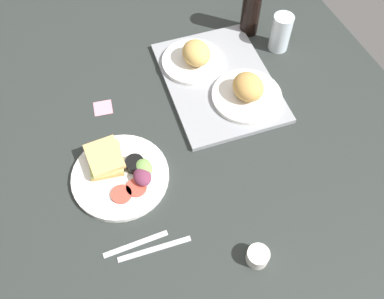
# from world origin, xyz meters

# --- Properties ---
(ground_plane) EXTENTS (1.90, 1.50, 0.03)m
(ground_plane) POSITION_xyz_m (0.00, 0.00, -0.01)
(ground_plane) COLOR #282D2B
(serving_tray) EXTENTS (0.47, 0.36, 0.02)m
(serving_tray) POSITION_xyz_m (-0.21, 0.22, 0.01)
(serving_tray) COLOR gray
(serving_tray) RESTS_ON ground_plane
(bread_plate_near) EXTENTS (0.20, 0.20, 0.08)m
(bread_plate_near) POSITION_xyz_m (-0.31, 0.17, 0.05)
(bread_plate_near) COLOR white
(bread_plate_near) RESTS_ON serving_tray
(bread_plate_far) EXTENTS (0.22, 0.22, 0.09)m
(bread_plate_far) POSITION_xyz_m (-0.11, 0.27, 0.04)
(bread_plate_far) COLOR white
(bread_plate_far) RESTS_ON serving_tray
(plate_with_salad) EXTENTS (0.27, 0.27, 0.05)m
(plate_with_salad) POSITION_xyz_m (0.00, -0.18, 0.02)
(plate_with_salad) COLOR white
(plate_with_salad) RESTS_ON ground_plane
(drinking_glass) EXTENTS (0.07, 0.07, 0.13)m
(drinking_glass) POSITION_xyz_m (-0.28, 0.47, 0.06)
(drinking_glass) COLOR silver
(drinking_glass) RESTS_ON ground_plane
(soda_bottle) EXTENTS (0.06, 0.06, 0.20)m
(soda_bottle) POSITION_xyz_m (-0.40, 0.41, 0.10)
(soda_bottle) COLOR black
(soda_bottle) RESTS_ON ground_plane
(espresso_cup) EXTENTS (0.06, 0.06, 0.04)m
(espresso_cup) POSITION_xyz_m (0.36, 0.07, 0.02)
(espresso_cup) COLOR silver
(espresso_cup) RESTS_ON ground_plane
(fork) EXTENTS (0.02, 0.17, 0.01)m
(fork) POSITION_xyz_m (0.21, -0.20, 0.00)
(fork) COLOR #B7B7BC
(fork) RESTS_ON ground_plane
(knife) EXTENTS (0.03, 0.19, 0.01)m
(knife) POSITION_xyz_m (0.24, -0.16, 0.00)
(knife) COLOR #B7B7BC
(knife) RESTS_ON ground_plane
(sticky_note) EXTENTS (0.06, 0.06, 0.00)m
(sticky_note) POSITION_xyz_m (-0.25, -0.16, 0.00)
(sticky_note) COLOR pink
(sticky_note) RESTS_ON ground_plane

